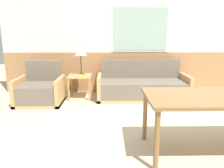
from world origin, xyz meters
TOP-DOWN VIEW (x-y plane):
  - ground_plane at (0.00, 0.00)m, footprint 16.00×16.00m
  - wall_back at (-0.01, 2.63)m, footprint 7.20×0.09m
  - couch at (-0.17, 2.03)m, footprint 2.10×0.86m
  - armchair at (-2.45, 1.68)m, footprint 0.96×0.83m
  - side_table at (-1.63, 2.05)m, footprint 0.53×0.53m
  - table_lamp at (-1.60, 2.14)m, footprint 0.28×0.28m
  - book_stack at (-1.60, 1.96)m, footprint 0.14×0.14m
  - dining_table at (0.45, -0.43)m, footprint 1.92×0.87m

SIDE VIEW (x-z plane):
  - ground_plane at x=0.00m, z-range 0.00..0.00m
  - couch at x=-0.17m, z-range -0.18..0.70m
  - armchair at x=-2.45m, z-range -0.18..0.72m
  - side_table at x=-1.63m, z-range 0.18..0.73m
  - book_stack at x=-1.60m, z-range 0.55..0.57m
  - dining_table at x=0.45m, z-range 0.31..1.06m
  - table_lamp at x=-1.60m, z-range 0.75..1.36m
  - wall_back at x=-0.01m, z-range 0.01..2.71m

